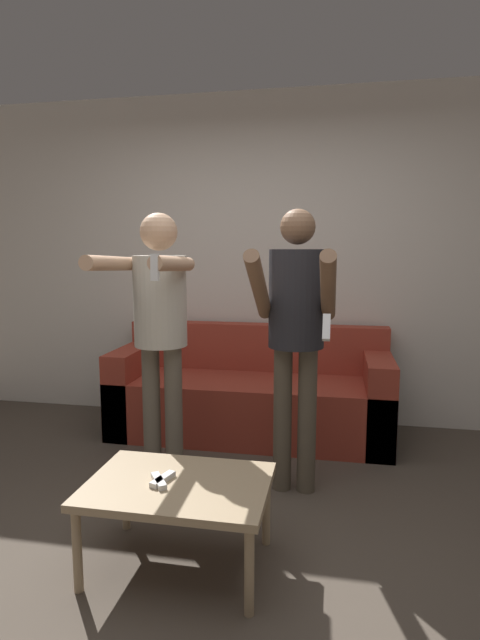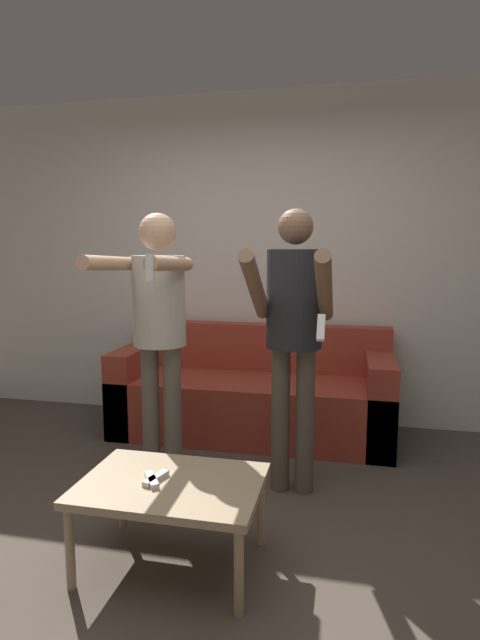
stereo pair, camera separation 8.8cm
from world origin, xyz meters
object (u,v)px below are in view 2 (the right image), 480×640
at_px(person_standing_right, 294,320).
at_px(remote_near, 152,480).
at_px(person_standing_left, 158,315).
at_px(remote_far, 156,478).
at_px(couch, 252,397).
at_px(coffee_table, 171,490).

height_order(person_standing_right, remote_near, person_standing_right).
bearing_deg(person_standing_left, remote_far, -70.00).
relative_size(couch, remote_far, 13.74).
bearing_deg(coffee_table, person_standing_right, 61.06).
relative_size(person_standing_right, coffee_table, 2.05).
height_order(person_standing_right, coffee_table, person_standing_right).
distance_m(coffee_table, remote_near, 0.10).
relative_size(coffee_table, remote_far, 5.28).
distance_m(person_standing_right, coffee_table, 1.15).
xyz_separation_m(couch, person_standing_left, (-0.41, -0.90, 0.75)).
bearing_deg(couch, remote_far, -93.62).
bearing_deg(person_standing_left, remote_near, -71.12).
relative_size(person_standing_left, remote_near, 11.48).
height_order(person_standing_left, remote_far, person_standing_left).
bearing_deg(person_standing_left, person_standing_right, 0.03).
height_order(person_standing_left, coffee_table, person_standing_left).
bearing_deg(person_standing_right, coffee_table, -118.94).
relative_size(couch, person_standing_right, 1.27).
bearing_deg(remote_near, couch, 86.04).
height_order(person_standing_left, person_standing_right, person_standing_right).
distance_m(couch, person_standing_left, 1.24).
xyz_separation_m(person_standing_left, remote_far, (0.30, -0.83, -0.62)).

